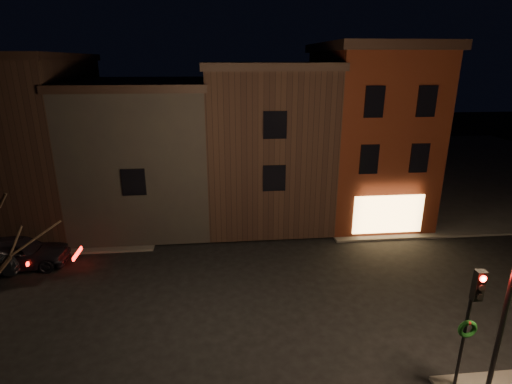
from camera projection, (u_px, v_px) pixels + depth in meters
ground at (256, 299)px, 16.91m from camera, size 120.00×120.00×0.00m
sidewalk_far_right at (445, 167)px, 37.69m from camera, size 30.00×30.00×0.12m
corner_building at (368, 131)px, 24.93m from camera, size 6.50×8.50×10.50m
row_building_a at (263, 139)px, 25.46m from camera, size 7.30×10.30×9.40m
row_building_b at (148, 149)px, 24.92m from camera, size 7.80×10.30×8.40m
row_building_c at (24, 140)px, 23.99m from camera, size 7.30×10.30×9.90m
traffic_signal at (471, 312)px, 11.36m from camera, size 0.58×0.38×4.05m
parked_car_a at (17, 253)px, 19.26m from camera, size 4.83×2.22×1.60m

